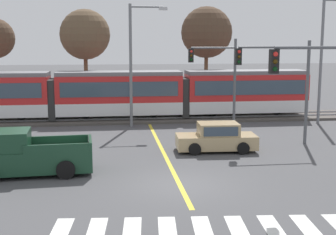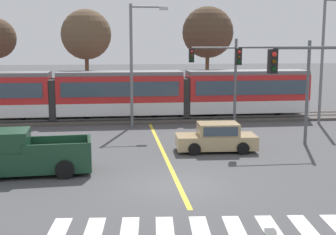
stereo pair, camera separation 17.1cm
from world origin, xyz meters
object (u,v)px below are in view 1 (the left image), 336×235
object	(u,v)px
traffic_light_mid_right	(282,75)
bare_tree_east	(207,33)
bare_tree_west	(85,35)
traffic_light_far_right	(219,71)
street_lamp_centre	(135,57)
sedan_crossing	(216,138)
street_lamp_east	(324,54)
light_rail_tram	(119,93)
pickup_truck	(26,156)
traffic_light_near_right	(329,90)

from	to	relation	value
traffic_light_mid_right	bare_tree_east	world-z (taller)	bare_tree_east
traffic_light_mid_right	bare_tree_west	bearing A→B (deg)	129.28
traffic_light_far_right	street_lamp_centre	distance (m)	5.73
sedan_crossing	street_lamp_east	size ratio (longest dim) A/B	0.49
light_rail_tram	bare_tree_east	size ratio (longest dim) A/B	3.23
traffic_light_far_right	pickup_truck	bearing A→B (deg)	-137.35
street_lamp_centre	bare_tree_east	size ratio (longest dim) A/B	0.95
sedan_crossing	street_lamp_east	bearing A→B (deg)	38.43
traffic_light_near_right	street_lamp_centre	xyz separation A→B (m)	(-6.55, 14.78, 0.79)
traffic_light_near_right	bare_tree_east	xyz separation A→B (m)	(-0.02, 22.57, 2.55)
light_rail_tram	traffic_light_near_right	world-z (taller)	traffic_light_near_right
light_rail_tram	bare_tree_east	world-z (taller)	bare_tree_east
bare_tree_west	street_lamp_east	bearing A→B (deg)	-24.57
sedan_crossing	bare_tree_east	world-z (taller)	bare_tree_east
traffic_light_near_right	light_rail_tram	bearing A→B (deg)	113.43
traffic_light_mid_right	street_lamp_centre	size ratio (longest dim) A/B	0.71
sedan_crossing	street_lamp_centre	world-z (taller)	street_lamp_centre
bare_tree_west	pickup_truck	bearing A→B (deg)	-95.71
bare_tree_west	bare_tree_east	bearing A→B (deg)	3.62
light_rail_tram	pickup_truck	distance (m)	14.45
street_lamp_centre	bare_tree_west	size ratio (longest dim) A/B	0.99
sedan_crossing	traffic_light_near_right	size ratio (longest dim) A/B	0.73
traffic_light_far_right	bare_tree_east	world-z (taller)	bare_tree_east
pickup_truck	bare_tree_east	size ratio (longest dim) A/B	0.64
street_lamp_east	bare_tree_east	world-z (taller)	street_lamp_east
pickup_truck	street_lamp_east	size ratio (longest dim) A/B	0.63
bare_tree_west	bare_tree_east	distance (m)	10.12
street_lamp_centre	bare_tree_west	distance (m)	8.14
traffic_light_far_right	traffic_light_mid_right	xyz separation A→B (m)	(2.20, -5.74, 0.09)
sedan_crossing	traffic_light_far_right	bearing A→B (deg)	75.83
pickup_truck	sedan_crossing	bearing A→B (deg)	19.64
sedan_crossing	light_rail_tram	bearing A→B (deg)	114.99
sedan_crossing	pickup_truck	size ratio (longest dim) A/B	0.78
traffic_light_mid_right	light_rail_tram	bearing A→B (deg)	133.16
traffic_light_near_right	street_lamp_east	size ratio (longest dim) A/B	0.67
sedan_crossing	traffic_light_far_right	world-z (taller)	traffic_light_far_right
traffic_light_far_right	bare_tree_west	xyz separation A→B (m)	(-9.15, 8.13, 2.45)
traffic_light_mid_right	sedan_crossing	bearing A→B (deg)	-164.77
pickup_truck	traffic_light_mid_right	size ratio (longest dim) A/B	0.95
pickup_truck	street_lamp_centre	xyz separation A→B (m)	(5.39, 11.09, 3.88)
street_lamp_east	street_lamp_centre	bearing A→B (deg)	177.96
traffic_light_far_right	street_lamp_east	world-z (taller)	street_lamp_east
street_lamp_centre	street_lamp_east	bearing A→B (deg)	-2.04
street_lamp_centre	bare_tree_west	bearing A→B (deg)	116.54
traffic_light_mid_right	bare_tree_west	xyz separation A→B (m)	(-11.34, 13.87, 2.36)
pickup_truck	street_lamp_centre	world-z (taller)	street_lamp_centre
sedan_crossing	street_lamp_east	world-z (taller)	street_lamp_east
pickup_truck	street_lamp_centre	size ratio (longest dim) A/B	0.67
traffic_light_mid_right	street_lamp_east	size ratio (longest dim) A/B	0.67
pickup_truck	bare_tree_west	world-z (taller)	bare_tree_west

